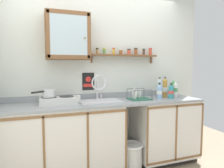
# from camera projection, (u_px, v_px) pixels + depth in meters

# --- Properties ---
(back_wall) EXTENTS (3.33, 0.07, 2.67)m
(back_wall) POSITION_uv_depth(u_px,v_px,m) (101.00, 73.00, 3.05)
(back_wall) COLOR silver
(back_wall) RESTS_ON ground
(lower_cabinet_run) EXTENTS (1.50, 0.61, 0.93)m
(lower_cabinet_run) POSITION_uv_depth(u_px,v_px,m) (64.00, 142.00, 2.62)
(lower_cabinet_run) COLOR black
(lower_cabinet_run) RESTS_ON ground
(lower_cabinet_run_right) EXTENTS (0.93, 0.61, 0.93)m
(lower_cabinet_run_right) POSITION_uv_depth(u_px,v_px,m) (164.00, 130.00, 3.13)
(lower_cabinet_run_right) COLOR black
(lower_cabinet_run_right) RESTS_ON ground
(countertop) EXTENTS (2.69, 0.63, 0.03)m
(countertop) POSITION_uv_depth(u_px,v_px,m) (109.00, 102.00, 2.78)
(countertop) COLOR gray
(countertop) RESTS_ON lower_cabinet_run
(backsplash) EXTENTS (2.69, 0.02, 0.08)m
(backsplash) POSITION_uv_depth(u_px,v_px,m) (102.00, 96.00, 3.05)
(backsplash) COLOR gray
(backsplash) RESTS_ON countertop
(sink) EXTENTS (0.55, 0.43, 0.46)m
(sink) POSITION_uv_depth(u_px,v_px,m) (100.00, 101.00, 2.78)
(sink) COLOR silver
(sink) RESTS_ON countertop
(hot_plate_stove) EXTENTS (0.46, 0.27, 0.09)m
(hot_plate_stove) POSITION_uv_depth(u_px,v_px,m) (58.00, 100.00, 2.58)
(hot_plate_stove) COLOR silver
(hot_plate_stove) RESTS_ON countertop
(saucepan) EXTENTS (0.28, 0.24, 0.10)m
(saucepan) POSITION_uv_depth(u_px,v_px,m) (48.00, 93.00, 2.55)
(saucepan) COLOR silver
(saucepan) RESTS_ON hot_plate_stove
(bottle_opaque_white_0) EXTENTS (0.06, 0.06, 0.25)m
(bottle_opaque_white_0) POSITION_uv_depth(u_px,v_px,m) (175.00, 90.00, 3.10)
(bottle_opaque_white_0) COLOR white
(bottle_opaque_white_0) RESTS_ON countertop
(bottle_water_blue_1) EXTENTS (0.08, 0.08, 0.23)m
(bottle_water_blue_1) POSITION_uv_depth(u_px,v_px,m) (159.00, 92.00, 3.00)
(bottle_water_blue_1) COLOR #8CB7E0
(bottle_water_blue_1) RESTS_ON countertop
(bottle_soda_green_2) EXTENTS (0.08, 0.08, 0.27)m
(bottle_soda_green_2) POSITION_uv_depth(u_px,v_px,m) (174.00, 88.00, 3.25)
(bottle_soda_green_2) COLOR #4CB266
(bottle_soda_green_2) RESTS_ON countertop
(bottle_water_clear_3) EXTENTS (0.06, 0.06, 0.31)m
(bottle_water_clear_3) POSITION_uv_depth(u_px,v_px,m) (159.00, 88.00, 3.10)
(bottle_water_clear_3) COLOR silver
(bottle_water_clear_3) RESTS_ON countertop
(bottle_detergent_teal_4) EXTENTS (0.08, 0.08, 0.23)m
(bottle_detergent_teal_4) POSITION_uv_depth(u_px,v_px,m) (171.00, 92.00, 3.02)
(bottle_detergent_teal_4) COLOR teal
(bottle_detergent_teal_4) RESTS_ON countertop
(bottle_juice_amber_5) EXTENTS (0.07, 0.07, 0.31)m
(bottle_juice_amber_5) POSITION_uv_depth(u_px,v_px,m) (165.00, 88.00, 3.15)
(bottle_juice_amber_5) COLOR gold
(bottle_juice_amber_5) RESTS_ON countertop
(dish_rack) EXTENTS (0.30, 0.25, 0.16)m
(dish_rack) POSITION_uv_depth(u_px,v_px,m) (138.00, 97.00, 2.93)
(dish_rack) COLOR #26664C
(dish_rack) RESTS_ON countertop
(mug) EXTENTS (0.10, 0.10, 0.09)m
(mug) POSITION_uv_depth(u_px,v_px,m) (77.00, 99.00, 2.71)
(mug) COLOR white
(mug) RESTS_ON countertop
(wall_cabinet) EXTENTS (0.57, 0.28, 0.61)m
(wall_cabinet) POSITION_uv_depth(u_px,v_px,m) (68.00, 36.00, 2.69)
(wall_cabinet) COLOR brown
(spice_shelf) EXTENTS (1.04, 0.14, 0.23)m
(spice_shelf) POSITION_uv_depth(u_px,v_px,m) (125.00, 54.00, 3.06)
(spice_shelf) COLOR brown
(warning_sign) EXTENTS (0.17, 0.01, 0.25)m
(warning_sign) POSITION_uv_depth(u_px,v_px,m) (88.00, 82.00, 2.96)
(warning_sign) COLOR black
(trash_bin) EXTENTS (0.33, 0.33, 0.38)m
(trash_bin) POSITION_uv_depth(u_px,v_px,m) (131.00, 157.00, 2.81)
(trash_bin) COLOR silver
(trash_bin) RESTS_ON ground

